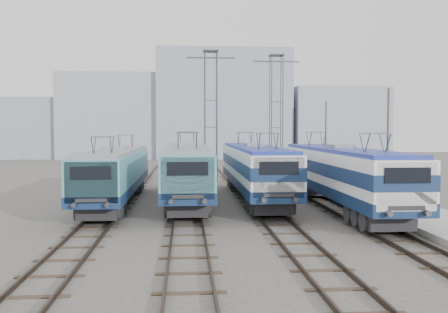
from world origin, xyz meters
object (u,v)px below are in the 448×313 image
locomotive_center_left (187,168)px  locomotive_far_right (341,172)px  safety_cone (416,208)px  mast_mid (326,146)px  mast_rear (293,142)px  locomotive_center_right (254,167)px  locomotive_far_left (116,171)px  catenary_tower_east (276,111)px  catenary_tower_west (211,110)px  mast_front (388,153)px

locomotive_center_left → locomotive_far_right: bearing=-24.8°
locomotive_center_left → safety_cone: 14.25m
mast_mid → mast_rear: same height
locomotive_center_right → locomotive_far_left: bearing=-172.7°
locomotive_far_left → catenary_tower_east: 21.53m
locomotive_far_left → mast_mid: size_ratio=2.46×
locomotive_far_right → locomotive_center_left: bearing=155.2°
locomotive_center_right → mast_rear: bearing=69.8°
locomotive_center_right → catenary_tower_west: bearing=99.7°
locomotive_center_left → locomotive_far_left: bearing=-168.8°
catenary_tower_west → mast_rear: 9.99m
locomotive_center_left → safety_cone: (12.22, -7.12, -1.71)m
mast_mid → safety_cone: bearing=-83.8°
mast_rear → safety_cone: size_ratio=14.13×
locomotive_far_left → mast_mid: 16.67m
mast_front → mast_mid: 12.00m
locomotive_far_left → catenary_tower_west: catenary_tower_west is taller
mast_front → mast_rear: same height
catenary_tower_east → mast_mid: size_ratio=1.71×
locomotive_far_left → locomotive_center_right: bearing=7.3°
catenary_tower_west → safety_cone: bearing=-64.2°
catenary_tower_east → mast_mid: catenary_tower_east is taller
locomotive_center_left → mast_front: size_ratio=2.59×
locomotive_far_right → mast_mid: (1.85, 9.64, 1.19)m
catenary_tower_west → locomotive_center_right: bearing=-80.3°
locomotive_far_left → catenary_tower_west: size_ratio=1.43×
catenary_tower_east → safety_cone: bearing=-81.3°
locomotive_far_right → safety_cone: 4.72m
locomotive_far_left → catenary_tower_east: bearing=51.0°
locomotive_far_left → mast_rear: 23.98m
locomotive_center_left → catenary_tower_east: size_ratio=1.51×
locomotive_far_left → mast_rear: (15.35, 18.37, 1.35)m
locomotive_far_left → locomotive_center_right: (9.00, 1.15, 0.15)m
locomotive_far_right → locomotive_far_left: bearing=166.4°
locomotive_center_left → mast_mid: (10.85, 5.48, 1.24)m
locomotive_center_right → catenary_tower_east: (4.25, 15.22, 4.35)m
locomotive_far_right → locomotive_center_right: bearing=135.5°
locomotive_far_right → mast_front: mast_front is taller
locomotive_center_right → mast_rear: 18.40m
locomotive_center_right → safety_cone: 10.82m
catenary_tower_west → mast_mid: bearing=-42.9°
locomotive_center_left → safety_cone: locomotive_center_left is taller
safety_cone → locomotive_far_right: bearing=137.3°
catenary_tower_west → mast_rear: (8.60, 4.00, -3.14)m
mast_front → locomotive_far_left: bearing=159.9°
locomotive_center_left → mast_rear: mast_rear is taller
locomotive_center_left → locomotive_center_right: (4.50, 0.26, 0.04)m
mast_mid → catenary_tower_west: bearing=137.1°
locomotive_center_left → mast_front: (10.85, -6.52, 1.24)m
locomotive_far_right → mast_front: (1.85, -2.36, 1.19)m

